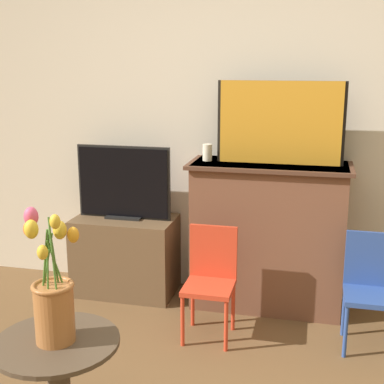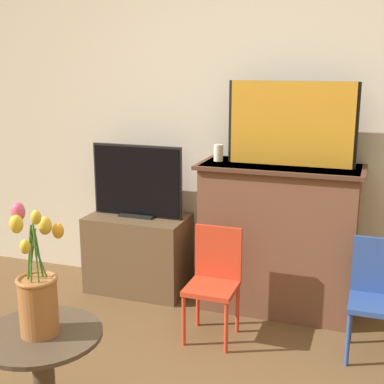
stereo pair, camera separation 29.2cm
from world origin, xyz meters
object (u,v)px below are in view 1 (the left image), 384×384
Objects in this scene: chair_blue at (370,284)px; vase_tulips at (53,298)px; painting at (280,123)px; tv_monitor at (124,183)px; chair_red at (211,276)px.

chair_blue is 1.89m from vase_tulips.
painting reaches higher than chair_blue.
tv_monitor is at bearing -178.84° from painting.
tv_monitor is 1.21× the size of vase_tulips.
chair_blue is at bearing 5.53° from chair_red.
tv_monitor is (-1.08, -0.02, -0.45)m from painting.
vase_tulips is (-0.42, -1.17, 0.34)m from chair_red.
chair_blue is at bearing -13.10° from tv_monitor.
painting is at bearing 1.16° from tv_monitor.
vase_tulips is at bearing -137.18° from chair_blue.
painting is at bearing 145.14° from chair_blue.
chair_red is at bearing -33.32° from tv_monitor.
painting is 1.20× the size of chair_red.
vase_tulips reaches higher than chair_blue.
painting reaches higher than vase_tulips.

